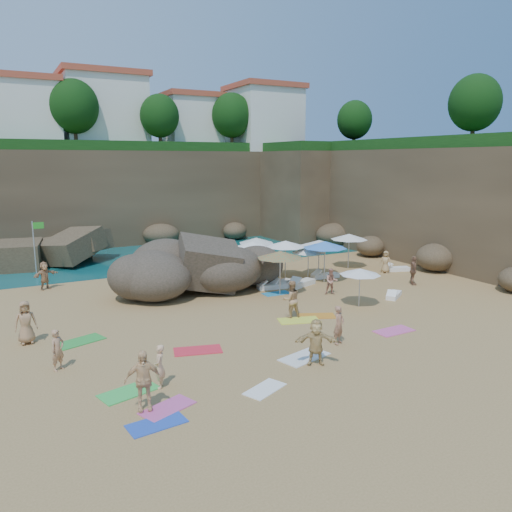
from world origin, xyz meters
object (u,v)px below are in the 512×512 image
lounger_0 (325,276)px  person_stand_2 (164,259)px  flag_pole (36,241)px  person_stand_4 (386,262)px  parasol_1 (256,240)px  parasol_2 (286,244)px  person_stand_3 (413,271)px  parasol_0 (253,244)px  person_stand_5 (45,276)px  person_stand_1 (291,299)px  rock_outcrop (193,287)px  person_stand_6 (160,366)px  person_stand_0 (58,350)px

lounger_0 → person_stand_2: size_ratio=1.12×
flag_pole → lounger_0: (15.81, -8.77, -2.12)m
person_stand_2 → person_stand_4: bearing=164.4°
parasol_1 → parasol_2: bearing=-77.8°
person_stand_2 → person_stand_3: bearing=153.0°
parasol_1 → person_stand_2: 6.22m
parasol_0 → person_stand_5: (-12.25, 2.10, -1.14)m
person_stand_1 → parasol_1: bearing=-99.4°
rock_outcrop → person_stand_2: size_ratio=4.84×
person_stand_1 → person_stand_2: (-2.13, 12.42, -0.10)m
parasol_2 → person_stand_3: parasol_2 is taller
parasol_0 → person_stand_2: parasol_0 is taller
person_stand_1 → person_stand_6: size_ratio=1.23×
parasol_0 → parasol_2: size_ratio=0.90×
person_stand_3 → person_stand_5: size_ratio=1.06×
person_stand_1 → flag_pole: bearing=-46.9°
parasol_1 → person_stand_2: parasol_1 is taller
person_stand_2 → person_stand_1: bearing=114.4°
parasol_2 → person_stand_5: 14.15m
person_stand_6 → person_stand_4: bearing=140.0°
parasol_2 → person_stand_3: (5.81, -4.94, -1.32)m
person_stand_6 → person_stand_1: bearing=141.6°
parasol_1 → person_stand_3: parasol_1 is taller
person_stand_1 → person_stand_2: person_stand_1 is taller
person_stand_1 → person_stand_2: 12.60m
person_stand_6 → flag_pole: bearing=-150.9°
lounger_0 → person_stand_4: size_ratio=1.21×
person_stand_6 → parasol_2: bearing=156.7°
rock_outcrop → lounger_0: size_ratio=4.33×
lounger_0 → person_stand_4: person_stand_4 is taller
rock_outcrop → person_stand_6: 12.97m
flag_pole → person_stand_0: flag_pole is taller
flag_pole → person_stand_3: flag_pole is taller
flag_pole → person_stand_6: 18.94m
person_stand_6 → person_stand_3: bearing=132.2°
person_stand_1 → person_stand_6: 8.69m
parasol_2 → person_stand_2: 8.28m
flag_pole → parasol_0: size_ratio=1.57×
person_stand_5 → person_stand_1: bearing=-77.1°
person_stand_1 → person_stand_2: bearing=-70.8°
parasol_0 → person_stand_2: size_ratio=1.43×
parasol_0 → person_stand_4: 8.73m
person_stand_0 → parasol_2: bearing=-6.8°
parasol_0 → parasol_1: 0.99m
rock_outcrop → flag_pole: bearing=137.3°
person_stand_3 → parasol_1: bearing=71.2°
person_stand_0 → person_stand_6: (2.74, -2.99, -0.02)m
person_stand_1 → person_stand_4: 11.61m
parasol_2 → lounger_0: (2.26, -1.09, -2.04)m
person_stand_6 → person_stand_5: bearing=-149.7°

